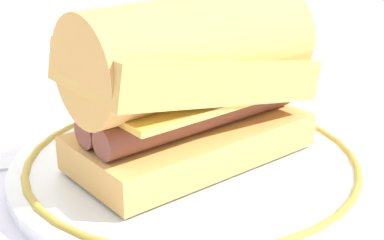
# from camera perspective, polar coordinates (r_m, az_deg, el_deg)

# --- Properties ---
(ground_plane) EXTENTS (1.50, 1.50, 0.00)m
(ground_plane) POSITION_cam_1_polar(r_m,az_deg,el_deg) (0.44, 3.97, -5.79)
(ground_plane) COLOR silver
(plate) EXTENTS (0.28, 0.28, 0.01)m
(plate) POSITION_cam_1_polar(r_m,az_deg,el_deg) (0.45, 0.00, -4.45)
(plate) COLOR white
(plate) RESTS_ON ground_plane
(sausage_sandwich) EXTENTS (0.19, 0.10, 0.12)m
(sausage_sandwich) POSITION_cam_1_polar(r_m,az_deg,el_deg) (0.42, 0.00, 4.17)
(sausage_sandwich) COLOR tan
(sausage_sandwich) RESTS_ON plate
(drinking_glass) EXTENTS (0.06, 0.06, 0.09)m
(drinking_glass) POSITION_cam_1_polar(r_m,az_deg,el_deg) (0.64, 1.41, 6.98)
(drinking_glass) COLOR silver
(drinking_glass) RESTS_ON ground_plane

